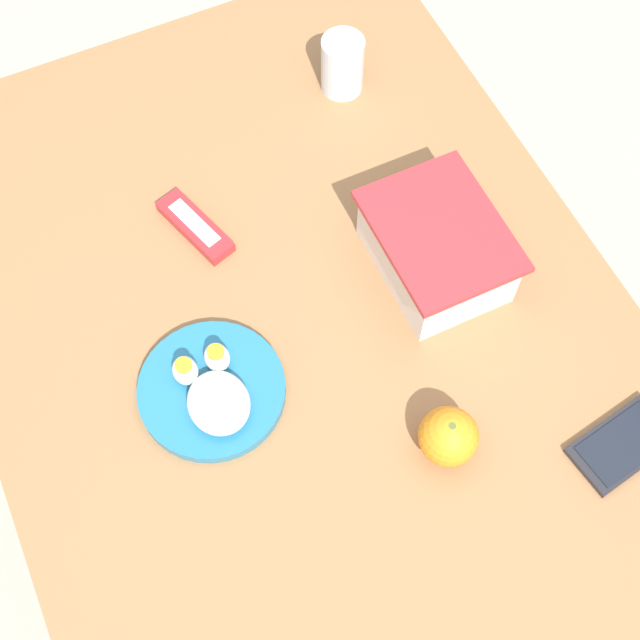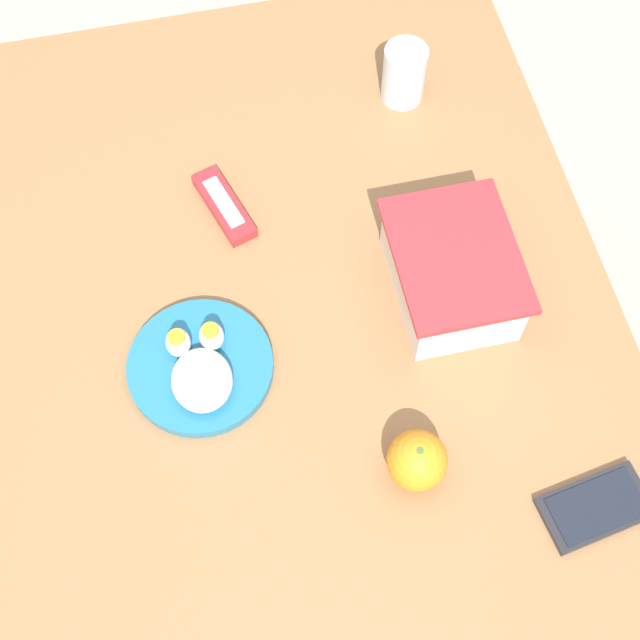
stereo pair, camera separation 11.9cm
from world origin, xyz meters
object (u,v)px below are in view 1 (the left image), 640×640
Objects in this scene: candy_bar at (195,226)px; drinking_glass at (342,65)px; orange_fruit at (448,436)px; food_container at (436,251)px; rice_plate at (213,392)px; cell_phone at (623,445)px.

drinking_glass is (-0.15, 0.31, 0.04)m from candy_bar.
orange_fruit is at bearing 20.88° from candy_bar.
food_container reaches higher than rice_plate.
candy_bar is at bearing -159.12° from orange_fruit.
drinking_glass is at bearing 175.73° from food_container.
orange_fruit is at bearing -13.28° from drinking_glass.
food_container is 1.45× the size of cell_phone.
orange_fruit is 0.53× the size of cell_phone.
food_container is 1.08× the size of rice_plate.
cell_phone is (0.54, 0.38, -0.00)m from candy_bar.
candy_bar is at bearing 163.80° from rice_plate.
cell_phone is (0.10, 0.21, -0.03)m from orange_fruit.
orange_fruit is 0.47m from candy_bar.
rice_plate is at bearing -81.36° from food_container.
candy_bar reaches higher than cell_phone.
orange_fruit is at bearing 52.15° from rice_plate.
drinking_glass is (-0.69, -0.07, 0.04)m from cell_phone.
cell_phone is 1.52× the size of drinking_glass.
cell_phone is at bearing 57.61° from rice_plate.
drinking_glass reaches higher than rice_plate.
candy_bar is 0.66m from cell_phone.
drinking_glass is at bearing 116.40° from candy_bar.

